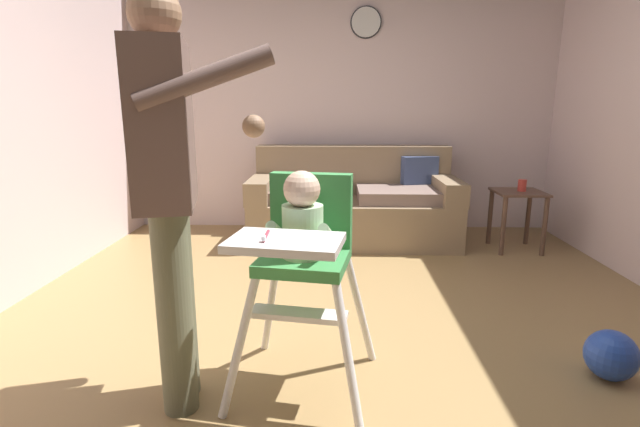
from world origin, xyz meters
name	(u,v)px	position (x,y,z in m)	size (l,w,h in m)	color
ground	(344,356)	(0.00, 0.00, -0.05)	(5.77, 6.66, 0.10)	#9E7D4C
wall_far	(341,92)	(0.00, 2.56, 1.37)	(4.97, 0.06, 2.73)	silver
couch	(354,205)	(0.12, 2.04, 0.33)	(1.88, 0.86, 0.86)	#877054
high_chair	(304,240)	(-0.18, -0.34, 0.68)	(0.69, 0.79, 0.98)	white
adult_standing	(169,185)	(-0.70, -0.46, 0.93)	(0.59, 0.50, 1.64)	#62634B
toy_ball	(611,355)	(1.22, -0.24, 0.12)	(0.23, 0.23, 0.23)	#284CB7
side_table	(518,207)	(1.53, 1.76, 0.38)	(0.40, 0.40, 0.52)	brown
sippy_cup	(522,185)	(1.55, 1.76, 0.57)	(0.07, 0.07, 0.10)	#D13D33
wall_clock	(366,22)	(0.23, 2.52, 2.01)	(0.30, 0.04, 0.30)	white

